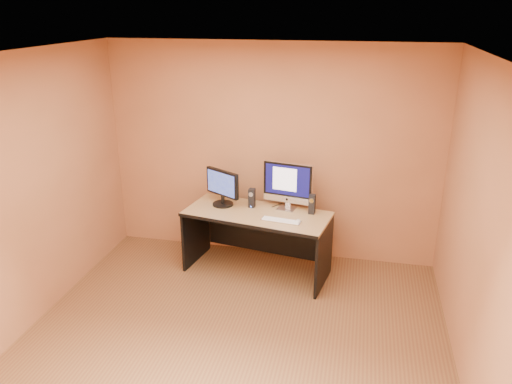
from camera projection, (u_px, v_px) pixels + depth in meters
The scene contains 12 objects.
floor at pixel (230, 348), 4.59m from camera, with size 4.00×4.00×0.00m, color brown.
walls at pixel (227, 219), 4.14m from camera, with size 4.00×4.00×2.60m, color #A96A44, non-canonical shape.
ceiling at pixel (223, 58), 3.68m from camera, with size 4.00×4.00×0.00m, color white.
desk at pixel (257, 243), 5.79m from camera, with size 1.63×0.71×0.75m, color tan, non-canonical shape.
imac at pixel (287, 186), 5.66m from camera, with size 0.58×0.21×0.56m, color silver, non-canonical shape.
second_monitor at pixel (223, 188), 5.80m from camera, with size 0.49×0.24×0.43m, color black, non-canonical shape.
speaker_left at pixel (252, 198), 5.78m from camera, with size 0.07×0.07×0.22m, color black, non-canonical shape.
speaker_right at pixel (312, 204), 5.60m from camera, with size 0.07×0.07×0.22m, color black, non-canonical shape.
keyboard at pixel (281, 221), 5.43m from camera, with size 0.44×0.12×0.02m, color silver.
mouse at pixel (298, 221), 5.39m from camera, with size 0.06×0.10×0.04m, color silver.
cable_a at pixel (284, 205), 5.85m from camera, with size 0.01×0.01×0.22m, color black.
cable_b at pixel (277, 205), 5.86m from camera, with size 0.01×0.01×0.18m, color black.
Camera 1 is at (1.04, -3.65, 2.97)m, focal length 35.00 mm.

